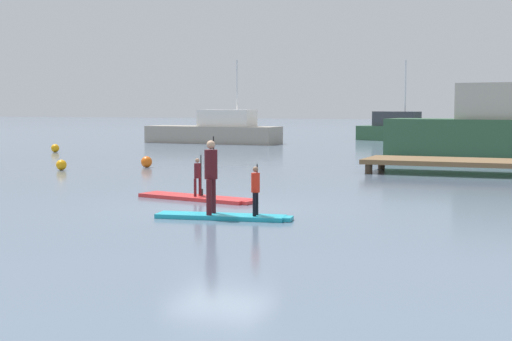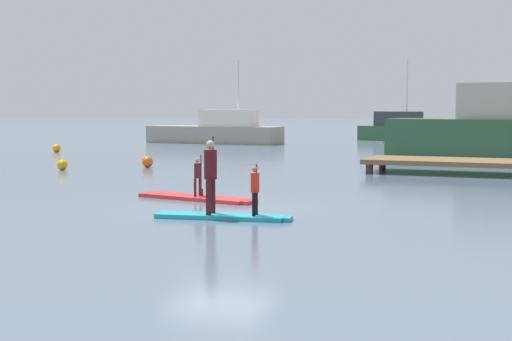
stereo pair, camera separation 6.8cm
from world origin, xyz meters
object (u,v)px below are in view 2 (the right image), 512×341
object	(u,v)px
paddler_adult	(211,172)
paddler_child_front	(255,188)
fishing_boat_green_midground	(404,130)
mooring_buoy_far	(62,165)
paddleboard_far	(223,217)
fishing_boat_white_large	(505,131)
mooring_buoy_near	(147,162)
paddler_child_solo	(198,175)
paddleboard_near	(197,198)
motor_boat_small_navy	(217,131)
mooring_buoy_mid	(57,148)

from	to	relation	value
paddler_adult	paddler_child_front	xyz separation A→B (m)	(1.03, 0.17, -0.35)
fishing_boat_green_midground	mooring_buoy_far	bearing A→B (deg)	-104.96
paddleboard_far	fishing_boat_white_large	size ratio (longest dim) A/B	0.28
fishing_boat_white_large	mooring_buoy_far	xyz separation A→B (m)	(-16.01, -13.08, -1.13)
paddler_child_front	mooring_buoy_far	xyz separation A→B (m)	(-12.11, 9.36, -0.51)
fishing_boat_white_large	mooring_buoy_near	bearing A→B (deg)	-141.63
fishing_boat_green_midground	mooring_buoy_near	distance (m)	27.90
fishing_boat_green_midground	mooring_buoy_far	size ratio (longest dim) A/B	17.56
paddler_child_front	mooring_buoy_near	xyz separation A→B (m)	(-9.59, 11.76, -0.49)
paddler_child_solo	paddleboard_near	bearing A→B (deg)	-141.44
paddleboard_far	motor_boat_small_navy	size ratio (longest dim) A/B	0.34
paddleboard_near	mooring_buoy_near	bearing A→B (deg)	127.01
mooring_buoy_far	paddler_child_front	bearing A→B (deg)	-37.70
mooring_buoy_far	motor_boat_small_navy	bearing A→B (deg)	98.49
paddler_child_solo	paddleboard_far	xyz separation A→B (m)	(2.11, -2.96, -0.63)
paddleboard_near	motor_boat_small_navy	bearing A→B (deg)	113.81
paddler_adult	paddler_child_front	distance (m)	1.10
paddler_child_front	motor_boat_small_navy	xyz separation A→B (m)	(-15.36, 31.17, 0.10)
paddler_adult	fishing_boat_green_midground	xyz separation A→B (m)	(-3.13, 39.29, -0.27)
paddleboard_near	mooring_buoy_near	xyz separation A→B (m)	(-6.74, 8.94, 0.19)
motor_boat_small_navy	paddler_adult	bearing A→B (deg)	-65.42
paddleboard_far	fishing_boat_white_large	world-z (taller)	fishing_boat_white_large
paddler_adult	motor_boat_small_navy	world-z (taller)	motor_boat_small_navy
fishing_boat_green_midground	mooring_buoy_mid	xyz separation A→B (m)	(-15.30, -20.25, -0.58)
fishing_boat_white_large	fishing_boat_green_midground	size ratio (longest dim) A/B	1.55
fishing_boat_white_large	motor_boat_small_navy	distance (m)	21.15
paddleboard_far	fishing_boat_green_midground	xyz separation A→B (m)	(-3.42, 39.25, 0.76)
mooring_buoy_far	mooring_buoy_near	bearing A→B (deg)	43.67
mooring_buoy_near	mooring_buoy_far	distance (m)	3.48
paddleboard_far	paddler_adult	bearing A→B (deg)	-172.12
fishing_boat_white_large	paddler_child_front	bearing A→B (deg)	-99.85
paddler_adult	mooring_buoy_near	bearing A→B (deg)	125.68
fishing_boat_green_midground	mooring_buoy_near	bearing A→B (deg)	-101.24
paddleboard_near	mooring_buoy_far	world-z (taller)	mooring_buoy_far
fishing_boat_green_midground	mooring_buoy_far	xyz separation A→B (m)	(-7.95, -29.76, -0.60)
paddler_child_front	fishing_boat_green_midground	size ratio (longest dim) A/B	0.16
paddleboard_near	paddler_adult	size ratio (longest dim) A/B	2.07
fishing_boat_white_large	paddleboard_far	bearing A→B (deg)	-101.59
paddler_child_solo	paddleboard_far	distance (m)	3.69
paddleboard_far	mooring_buoy_mid	bearing A→B (deg)	134.59
paddleboard_near	paddler_adult	distance (m)	3.65
paddler_child_solo	mooring_buoy_far	world-z (taller)	paddler_child_solo
paddler_child_front	mooring_buoy_mid	bearing A→B (deg)	135.88
paddler_adult	mooring_buoy_near	distance (m)	14.71
paddleboard_near	mooring_buoy_far	size ratio (longest dim) A/B	8.71
fishing_boat_white_large	fishing_boat_green_midground	world-z (taller)	fishing_boat_white_large
mooring_buoy_near	mooring_buoy_mid	world-z (taller)	mooring_buoy_near
paddleboard_near	paddler_adult	xyz separation A→B (m)	(1.83, -2.99, 1.02)
paddler_adult	fishing_boat_green_midground	distance (m)	39.41
fishing_boat_white_large	fishing_boat_green_midground	bearing A→B (deg)	115.77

